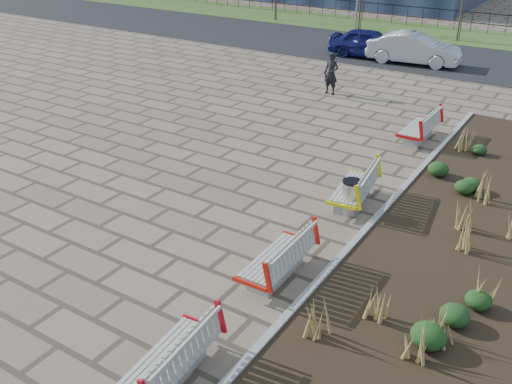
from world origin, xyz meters
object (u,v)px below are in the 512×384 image
Objects in this scene: bench_b at (276,256)px; pedestrian at (331,74)px; bench_a at (167,356)px; bench_c at (353,186)px; car_blue at (370,43)px; litter_bin at (351,197)px; bench_d at (419,126)px; car_silver at (414,49)px.

bench_b is 1.25× the size of pedestrian.
bench_a is 1.25× the size of pedestrian.
pedestrian is at bearing 111.43° from bench_c.
litter_bin is at bearing -163.45° from car_blue.
bench_a is 2.36× the size of litter_bin.
bench_b and bench_c have the same top height.
car_blue reaches higher than bench_c.
pedestrian is at bearing 147.31° from bench_d.
car_silver reaches higher than bench_c.
car_blue is at bearing 121.28° from bench_d.
bench_a is 1.00× the size of bench_d.
bench_b is at bearing -89.37° from bench_d.
pedestrian is 6.67m from car_silver.
bench_b is at bearing 85.82° from bench_a.
car_blue is 2.30m from car_silver.
car_silver is (-3.45, 14.91, 0.24)m from bench_c.
car_blue is (-5.75, 14.97, 0.22)m from bench_c.
car_blue is (-5.75, 22.33, 0.22)m from bench_a.
litter_bin is 0.20× the size of car_silver.
bench_a and bench_b have the same top height.
bench_a is 0.48× the size of car_silver.
car_blue reaches higher than bench_a.
litter_bin is 15.86m from car_silver.
bench_d is at bearing 85.82° from bench_a.
bench_b is 0.48× the size of car_silver.
litter_bin is at bearing -172.68° from car_silver.
car_silver is (-3.64, 15.44, 0.30)m from litter_bin.
bench_d is (0.00, 5.27, 0.00)m from bench_c.
pedestrian is at bearing 110.09° from bench_b.
bench_b is at bearing -97.88° from bench_c.
bench_c is at bearing 89.14° from bench_b.
litter_bin is (0.20, -0.53, -0.06)m from bench_c.
pedestrian is (-4.89, 8.88, 0.40)m from litter_bin.
bench_d is 10.24m from car_silver.
car_blue reaches higher than bench_b.
bench_c is (0.00, 7.36, 0.00)m from bench_a.
bench_a is at bearing -91.65° from litter_bin.
bench_a is 0.51× the size of car_blue.
car_silver reaches higher than bench_d.
bench_b is (0.00, 3.46, 0.00)m from bench_a.
bench_c is 0.48× the size of car_silver.
bench_d is at bearing 91.95° from litter_bin.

